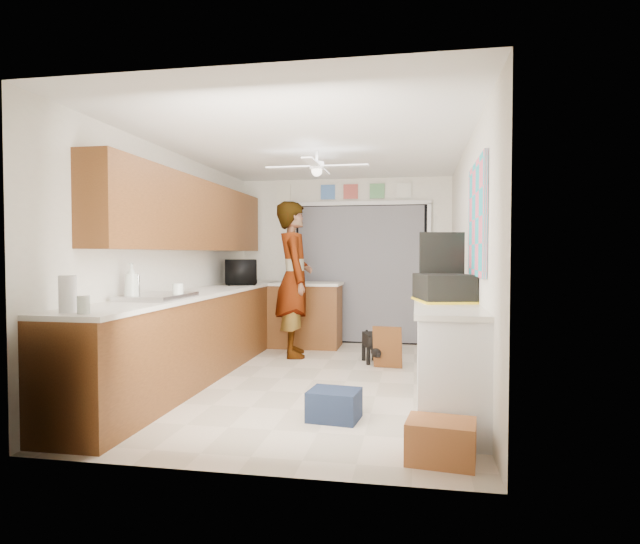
{
  "coord_description": "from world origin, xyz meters",
  "views": [
    {
      "loc": [
        1.08,
        -5.61,
        1.36
      ],
      "look_at": [
        0.0,
        0.4,
        1.15
      ],
      "focal_mm": 30.0,
      "sensor_mm": 36.0,
      "label": 1
    }
  ],
  "objects_px": {
    "navy_crate": "(334,405)",
    "soap_bottle": "(132,282)",
    "suitcase": "(443,288)",
    "man": "(294,279)",
    "microwave": "(241,272)",
    "cardboard_box": "(441,441)",
    "paper_towel_roll": "(68,294)",
    "dog": "(371,346)"
  },
  "relations": [
    {
      "from": "navy_crate",
      "to": "soap_bottle",
      "type": "bearing_deg",
      "value": 176.62
    },
    {
      "from": "suitcase",
      "to": "man",
      "type": "distance_m",
      "value": 2.78
    },
    {
      "from": "microwave",
      "to": "navy_crate",
      "type": "xyz_separation_m",
      "value": [
        1.7,
        -2.69,
        -0.99
      ]
    },
    {
      "from": "soap_bottle",
      "to": "cardboard_box",
      "type": "xyz_separation_m",
      "value": [
        2.67,
        -0.86,
        -0.97
      ]
    },
    {
      "from": "microwave",
      "to": "soap_bottle",
      "type": "distance_m",
      "value": 2.58
    },
    {
      "from": "suitcase",
      "to": "navy_crate",
      "type": "xyz_separation_m",
      "value": [
        -0.89,
        -0.52,
        -0.94
      ]
    },
    {
      "from": "paper_towel_roll",
      "to": "suitcase",
      "type": "xyz_separation_m",
      "value": [
        2.69,
        1.37,
        -0.01
      ]
    },
    {
      "from": "microwave",
      "to": "paper_towel_roll",
      "type": "bearing_deg",
      "value": 156.95
    },
    {
      "from": "microwave",
      "to": "man",
      "type": "bearing_deg",
      "value": -117.06
    },
    {
      "from": "soap_bottle",
      "to": "paper_towel_roll",
      "type": "xyz_separation_m",
      "value": [
        0.05,
        -0.96,
        -0.04
      ]
    },
    {
      "from": "paper_towel_roll",
      "to": "dog",
      "type": "height_order",
      "value": "paper_towel_roll"
    },
    {
      "from": "navy_crate",
      "to": "man",
      "type": "bearing_deg",
      "value": 109.77
    },
    {
      "from": "soap_bottle",
      "to": "paper_towel_roll",
      "type": "distance_m",
      "value": 0.97
    },
    {
      "from": "man",
      "to": "dog",
      "type": "xyz_separation_m",
      "value": [
        1.05,
        -0.26,
        -0.82
      ]
    },
    {
      "from": "cardboard_box",
      "to": "navy_crate",
      "type": "distance_m",
      "value": 1.11
    },
    {
      "from": "microwave",
      "to": "suitcase",
      "type": "distance_m",
      "value": 3.38
    },
    {
      "from": "dog",
      "to": "navy_crate",
      "type": "bearing_deg",
      "value": -110.56
    },
    {
      "from": "soap_bottle",
      "to": "navy_crate",
      "type": "height_order",
      "value": "soap_bottle"
    },
    {
      "from": "paper_towel_roll",
      "to": "dog",
      "type": "relative_size",
      "value": 0.51
    },
    {
      "from": "suitcase",
      "to": "navy_crate",
      "type": "bearing_deg",
      "value": -163.19
    },
    {
      "from": "paper_towel_roll",
      "to": "man",
      "type": "xyz_separation_m",
      "value": [
        0.86,
        3.47,
        -0.05
      ]
    },
    {
      "from": "dog",
      "to": "man",
      "type": "bearing_deg",
      "value": 148.03
    },
    {
      "from": "soap_bottle",
      "to": "cardboard_box",
      "type": "relative_size",
      "value": 0.77
    },
    {
      "from": "soap_bottle",
      "to": "dog",
      "type": "distance_m",
      "value": 3.11
    },
    {
      "from": "navy_crate",
      "to": "dog",
      "type": "relative_size",
      "value": 0.76
    },
    {
      "from": "suitcase",
      "to": "cardboard_box",
      "type": "xyz_separation_m",
      "value": [
        -0.07,
        -1.27,
        -0.92
      ]
    },
    {
      "from": "soap_bottle",
      "to": "dog",
      "type": "relative_size",
      "value": 0.64
    },
    {
      "from": "suitcase",
      "to": "dog",
      "type": "height_order",
      "value": "suitcase"
    },
    {
      "from": "paper_towel_roll",
      "to": "man",
      "type": "distance_m",
      "value": 3.57
    },
    {
      "from": "microwave",
      "to": "man",
      "type": "height_order",
      "value": "man"
    },
    {
      "from": "cardboard_box",
      "to": "navy_crate",
      "type": "bearing_deg",
      "value": 137.38
    },
    {
      "from": "cardboard_box",
      "to": "dog",
      "type": "height_order",
      "value": "dog"
    },
    {
      "from": "paper_towel_roll",
      "to": "suitcase",
      "type": "relative_size",
      "value": 0.47
    },
    {
      "from": "man",
      "to": "cardboard_box",
      "type": "bearing_deg",
      "value": -169.98
    },
    {
      "from": "cardboard_box",
      "to": "man",
      "type": "height_order",
      "value": "man"
    },
    {
      "from": "dog",
      "to": "suitcase",
      "type": "bearing_deg",
      "value": -84.83
    },
    {
      "from": "paper_towel_roll",
      "to": "man",
      "type": "bearing_deg",
      "value": 76.05
    },
    {
      "from": "microwave",
      "to": "soap_bottle",
      "type": "relative_size",
      "value": 1.81
    },
    {
      "from": "navy_crate",
      "to": "man",
      "type": "distance_m",
      "value": 2.92
    },
    {
      "from": "suitcase",
      "to": "dog",
      "type": "relative_size",
      "value": 1.07
    },
    {
      "from": "cardboard_box",
      "to": "navy_crate",
      "type": "xyz_separation_m",
      "value": [
        -0.82,
        0.75,
        -0.01
      ]
    },
    {
      "from": "man",
      "to": "soap_bottle",
      "type": "bearing_deg",
      "value": 142.39
    }
  ]
}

